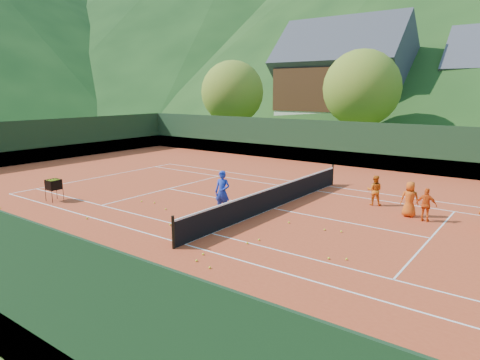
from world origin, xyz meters
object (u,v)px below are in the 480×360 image
Objects in this scene: coach at (222,192)px; student_b at (426,205)px; student_c at (410,199)px; chalet_left at (343,85)px; student_a at (375,190)px; tennis_net at (273,197)px; ball_hopper at (54,185)px.

student_b is (7.08, 3.75, -0.23)m from coach.
student_c is 0.10× the size of chalet_left.
tennis_net is (-3.29, -3.16, -0.17)m from student_a.
student_b is at bearing 18.64° from tennis_net.
coach is 1.34× the size of student_b.
chalet_left is at bearing 91.97° from ball_hopper.
student_c is 5.51m from tennis_net.
chalet_left is at bearing -77.02° from student_c.
student_a is (4.63, 4.97, -0.21)m from coach.
coach reaches higher than student_a.
ball_hopper is (-8.80, -4.89, 0.25)m from tennis_net.
ball_hopper is 35.25m from chalet_left.
coach is 1.23× the size of student_c.
coach is 6.80m from student_a.
student_a is 1.02× the size of student_b.
coach is at bearing 25.60° from student_b.
tennis_net reaches higher than ball_hopper.
coach is 1.77× the size of ball_hopper.
student_c reaches higher than student_b.
ball_hopper is at bearing 22.84° from student_b.
student_c reaches higher than ball_hopper.
student_a is at bearing -63.66° from chalet_left.
coach reaches higher than student_c.
student_a is 14.52m from ball_hopper.
chalet_left is (-8.66, 31.81, 4.74)m from coach.
coach reaches higher than tennis_net.
tennis_net is 32.04m from chalet_left.
student_a is at bearing 33.63° from ball_hopper.
tennis_net is (1.34, 1.81, -0.39)m from coach.
coach is at bearing 29.42° from student_a.
student_c is at bearing 27.24° from ball_hopper.
chalet_left reaches higher than ball_hopper.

